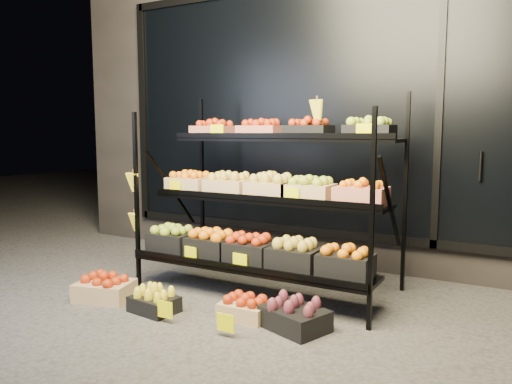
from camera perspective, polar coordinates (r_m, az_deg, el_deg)
The scene contains 9 objects.
ground at distance 3.83m, azimuth -3.35°, elevation -13.50°, with size 24.00×24.00×0.00m, color #514F4C.
building at distance 5.95m, azimuth 10.26°, elevation 10.78°, with size 6.00×2.08×3.50m.
display_rack at distance 4.15m, azimuth 0.92°, elevation -0.68°, with size 2.18×1.02×1.71m.
tag_floor_a at distance 3.65m, azimuth -10.38°, elevation -13.65°, with size 0.13×0.01×0.12m, color #F5F400.
tag_floor_b at distance 3.37m, azimuth -3.49°, elevation -15.33°, with size 0.13×0.01×0.12m, color #F5F400.
floor_crate_left at distance 4.23m, azimuth -16.93°, elevation -10.41°, with size 0.49×0.41×0.21m.
floor_crate_midleft at distance 3.87m, azimuth -11.56°, elevation -12.10°, with size 0.37×0.29×0.18m.
floor_crate_midright at distance 3.67m, azimuth -1.28°, elevation -13.01°, with size 0.35×0.26×0.18m.
floor_crate_right at distance 3.50m, azimuth 4.45°, elevation -13.83°, with size 0.51×0.44×0.21m.
Camera 1 is at (1.93, -3.03, 1.34)m, focal length 35.00 mm.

